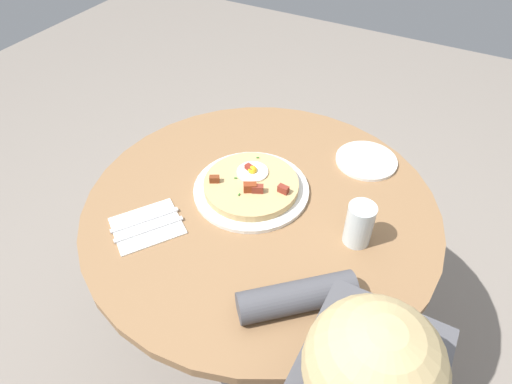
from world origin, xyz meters
name	(u,v)px	position (x,y,z in m)	size (l,w,h in m)	color
ground_plane	(259,341)	(0.00, 0.00, 0.00)	(6.00, 6.00, 0.00)	gray
dining_table	(260,246)	(0.00, 0.00, 0.58)	(0.96, 0.96, 0.76)	olive
pizza_plate	(251,189)	(-0.03, -0.05, 0.76)	(0.32, 0.32, 0.01)	white
breakfast_pizza	(251,184)	(-0.03, -0.05, 0.78)	(0.26, 0.26, 0.05)	tan
bread_plate	(366,160)	(-0.31, 0.19, 0.76)	(0.18, 0.18, 0.01)	white
napkin	(147,226)	(0.21, -0.22, 0.76)	(0.17, 0.14, 0.00)	white
fork	(149,229)	(0.22, -0.20, 0.76)	(0.18, 0.01, 0.01)	silver
knife	(145,220)	(0.20, -0.23, 0.76)	(0.18, 0.01, 0.01)	silver
water_glass	(360,223)	(0.00, 0.27, 0.82)	(0.07, 0.07, 0.12)	silver
salt_shaker	(346,294)	(0.18, 0.31, 0.79)	(0.03, 0.03, 0.06)	white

